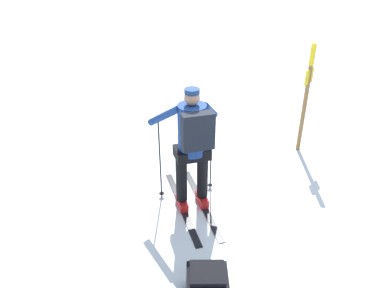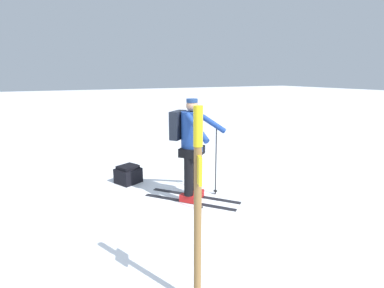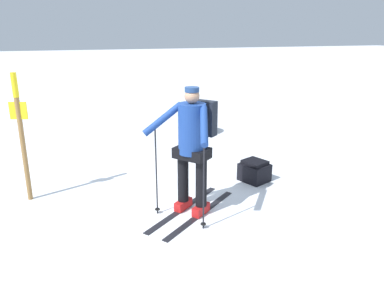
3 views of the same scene
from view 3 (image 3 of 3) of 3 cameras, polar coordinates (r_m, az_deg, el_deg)
name	(u,v)px [view 3 (image 3 of 3)]	position (r m, az deg, el deg)	size (l,w,h in m)	color
ground_plane	(158,201)	(5.54, -5.20, -8.65)	(80.00, 80.00, 0.00)	white
skier	(193,141)	(4.86, 0.14, 0.40)	(1.49, 1.35, 1.71)	black
dropped_backpack	(254,171)	(6.24, 9.50, -4.09)	(0.53, 0.55, 0.35)	black
trail_marker	(21,127)	(5.72, -24.67, 2.38)	(0.24, 0.09, 1.85)	olive
rock_boulder	(198,123)	(8.93, 0.98, 3.25)	(0.89, 0.76, 0.49)	slate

